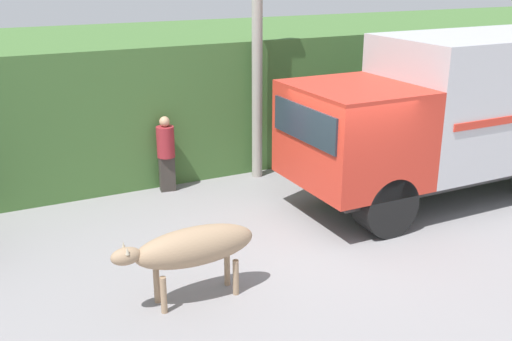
{
  "coord_description": "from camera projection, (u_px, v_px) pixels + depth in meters",
  "views": [
    {
      "loc": [
        -5.64,
        -8.18,
        4.66
      ],
      "look_at": [
        -1.59,
        -0.12,
        1.54
      ],
      "focal_mm": 42.0,
      "sensor_mm": 36.0,
      "label": 1
    }
  ],
  "objects": [
    {
      "name": "pedestrian_on_hill",
      "position": [
        166.0,
        151.0,
        12.74
      ],
      "size": [
        0.43,
        0.43,
        1.65
      ],
      "rotation": [
        0.0,
        0.0,
        3.01
      ],
      "color": "#38332D",
      "rests_on": "ground_plane"
    },
    {
      "name": "hillside_embankment",
      "position": [
        196.0,
        89.0,
        15.92
      ],
      "size": [
        32.0,
        5.62,
        3.05
      ],
      "color": "#426B33",
      "rests_on": "ground_plane"
    },
    {
      "name": "cargo_truck",
      "position": [
        461.0,
        110.0,
        12.22
      ],
      "size": [
        7.03,
        2.48,
        3.34
      ],
      "rotation": [
        0.0,
        0.0,
        -0.03
      ],
      "color": "#2D2D2D",
      "rests_on": "ground_plane"
    },
    {
      "name": "utility_pole",
      "position": [
        257.0,
        55.0,
        13.0
      ],
      "size": [
        0.9,
        0.24,
        5.37
      ],
      "color": "#9E998E",
      "rests_on": "ground_plane"
    },
    {
      "name": "brown_cow",
      "position": [
        193.0,
        248.0,
        8.54
      ],
      "size": [
        2.11,
        0.57,
        1.13
      ],
      "rotation": [
        0.0,
        0.0,
        -0.23
      ],
      "color": "#9E7F60",
      "rests_on": "ground_plane"
    },
    {
      "name": "ground_plane",
      "position": [
        331.0,
        236.0,
        10.82
      ],
      "size": [
        60.0,
        60.0,
        0.0
      ],
      "primitive_type": "plane",
      "color": "gray"
    }
  ]
}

